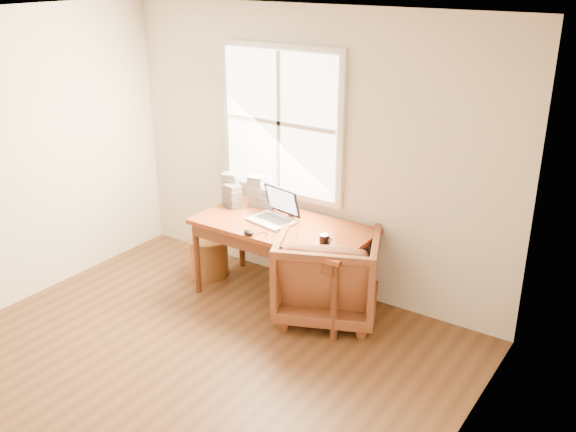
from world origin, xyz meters
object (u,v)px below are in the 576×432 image
laptop (271,205)px  coffee_mug (324,240)px  desk (283,226)px  cd_stack_a (258,191)px  armchair (328,273)px  wicker_stool (209,257)px

laptop → coffee_mug: (0.65, -0.16, -0.12)m
desk → laptop: laptop is taller
laptop → cd_stack_a: size_ratio=1.55×
armchair → coffee_mug: size_ratio=9.32×
desk → wicker_stool: size_ratio=4.25×
cd_stack_a → laptop: bearing=-37.6°
wicker_stool → laptop: laptop is taller
wicker_stool → laptop: (0.78, -0.02, 0.73)m
desk → laptop: (-0.12, -0.02, 0.18)m
coffee_mug → cd_stack_a: bearing=-179.4°
desk → cd_stack_a: cd_stack_a is taller
armchair → wicker_stool: size_ratio=2.34×
wicker_stool → laptop: size_ratio=0.82×
armchair → wicker_stool: 1.39m
cd_stack_a → armchair: bearing=-14.9°
armchair → cd_stack_a: bearing=-38.0°
desk → armchair: bearing=0.0°
desk → coffee_mug: (0.54, -0.18, 0.07)m
wicker_stool → cd_stack_a: (0.43, 0.25, 0.71)m
wicker_stool → coffee_mug: 1.56m
armchair → cd_stack_a: cd_stack_a is taller
wicker_stool → cd_stack_a: cd_stack_a is taller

